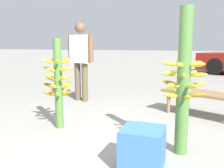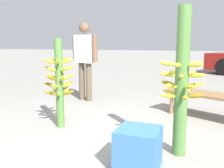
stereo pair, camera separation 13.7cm
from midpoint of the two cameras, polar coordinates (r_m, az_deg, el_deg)
The scene contains 6 objects.
ground_plane at distance 2.97m, azimuth -0.47°, elevation -14.24°, with size 80.00×80.00×0.00m, color gray.
banana_stalk_left at distance 3.54m, azimuth -10.86°, elevation 0.63°, with size 0.44×0.44×1.25m.
banana_stalk_center at distance 2.69m, azimuth 17.04°, elevation 0.35°, with size 0.48×0.48×1.56m.
vendor_person at distance 5.17m, azimuth -5.49°, elevation 6.58°, with size 0.66×0.32×1.60m.
market_bench at distance 4.24m, azimuth 22.02°, elevation -2.75°, with size 1.43×0.98×0.41m.
produce_crate at distance 2.46m, azimuth 7.66°, elevation -14.44°, with size 0.39×0.39×0.39m.
Camera 2 is at (1.08, -2.50, 1.18)m, focal length 40.00 mm.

